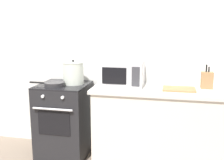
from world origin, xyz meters
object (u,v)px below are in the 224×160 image
object	(u,v)px
stock_pot	(73,73)
cutting_board	(179,89)
stove	(64,120)
microwave	(122,73)
frying_pan	(54,84)
knife_block	(207,80)

from	to	relation	value
stock_pot	cutting_board	distance (m)	1.28
stove	microwave	distance (m)	0.95
frying_pan	microwave	distance (m)	0.82
stock_pot	microwave	xyz separation A→B (m)	(0.61, 0.03, 0.01)
microwave	frying_pan	bearing A→B (deg)	-165.48
stove	frying_pan	distance (m)	0.50
microwave	cutting_board	xyz separation A→B (m)	(0.66, -0.08, -0.14)
stock_pot	frying_pan	xyz separation A→B (m)	(-0.18, -0.18, -0.11)
stove	cutting_board	distance (m)	1.47
stove	frying_pan	world-z (taller)	frying_pan
stock_pot	microwave	size ratio (longest dim) A/B	0.68
cutting_board	frying_pan	bearing A→B (deg)	-175.03
frying_pan	microwave	size ratio (longest dim) A/B	0.88
knife_block	frying_pan	bearing A→B (deg)	-171.40
microwave	knife_block	world-z (taller)	microwave
frying_pan	microwave	world-z (taller)	microwave
frying_pan	cutting_board	distance (m)	1.46
stock_pot	cutting_board	size ratio (longest dim) A/B	0.95
frying_pan	knife_block	xyz separation A→B (m)	(1.76, 0.27, 0.07)
frying_pan	knife_block	distance (m)	1.78
stove	microwave	xyz separation A→B (m)	(0.73, 0.08, 0.61)
cutting_board	knife_block	bearing A→B (deg)	24.33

